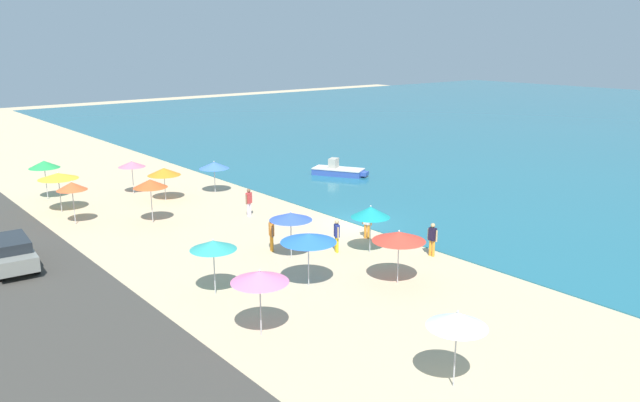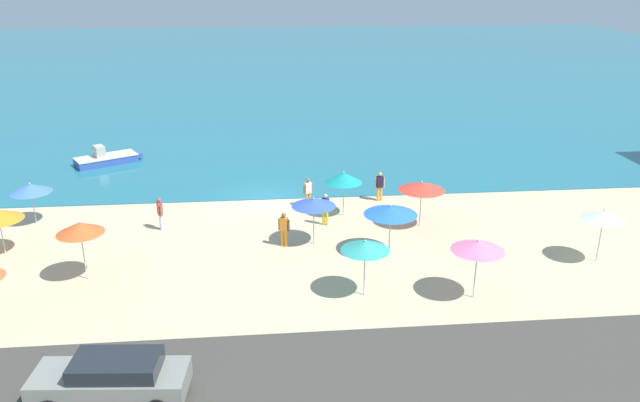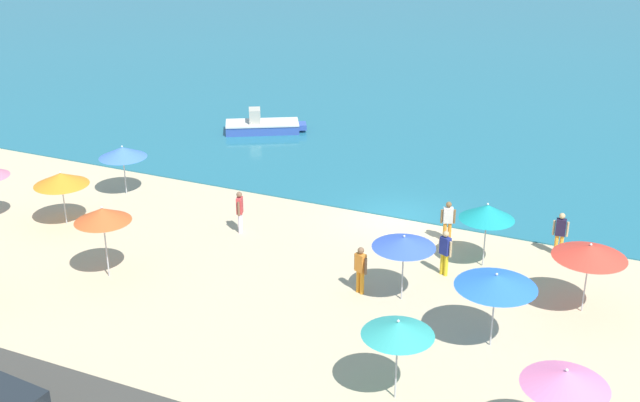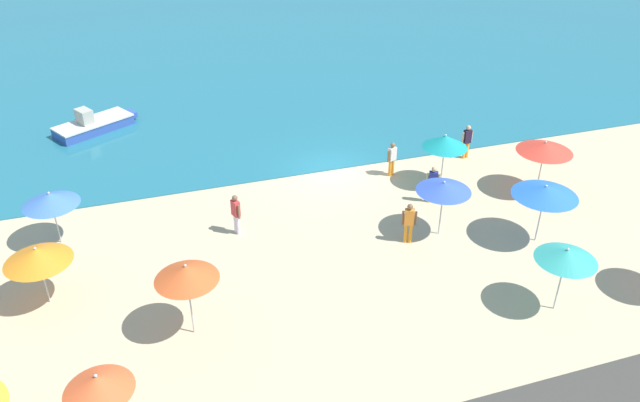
{
  "view_description": "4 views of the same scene",
  "coord_description": "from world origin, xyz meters",
  "px_view_note": "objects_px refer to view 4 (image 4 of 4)",
  "views": [
    {
      "loc": [
        25.48,
        -23.36,
        10.4
      ],
      "look_at": [
        0.29,
        -2.78,
        1.89
      ],
      "focal_mm": 35.0,
      "sensor_mm": 36.0,
      "label": 1
    },
    {
      "loc": [
        -0.0,
        -33.33,
        12.38
      ],
      "look_at": [
        2.81,
        -3.88,
        1.28
      ],
      "focal_mm": 35.0,
      "sensor_mm": 36.0,
      "label": 2
    },
    {
      "loc": [
        9.41,
        -28.58,
        13.25
      ],
      "look_at": [
        -2.76,
        -1.63,
        0.92
      ],
      "focal_mm": 45.0,
      "sensor_mm": 36.0,
      "label": 3
    },
    {
      "loc": [
        -8.31,
        -24.1,
        13.66
      ],
      "look_at": [
        -2.15,
        -4.86,
        1.51
      ],
      "focal_mm": 35.0,
      "sensor_mm": 36.0,
      "label": 4
    }
  ],
  "objects_px": {
    "beach_umbrella_5": "(98,384)",
    "bather_4": "(392,157)",
    "beach_umbrella_8": "(50,199)",
    "beach_umbrella_2": "(545,147)",
    "beach_umbrella_6": "(567,255)",
    "bather_0": "(467,140)",
    "bather_3": "(409,221)",
    "beach_umbrella_1": "(445,142)",
    "beach_umbrella_0": "(37,255)",
    "beach_umbrella_9": "(186,273)",
    "bather_1": "(236,212)",
    "beach_umbrella_11": "(545,191)",
    "skiff_nearshore": "(94,124)",
    "bather_2": "(433,183)",
    "beach_umbrella_13": "(444,187)"
  },
  "relations": [
    {
      "from": "beach_umbrella_2",
      "to": "beach_umbrella_13",
      "type": "bearing_deg",
      "value": -163.43
    },
    {
      "from": "beach_umbrella_6",
      "to": "bather_0",
      "type": "bearing_deg",
      "value": 76.23
    },
    {
      "from": "bather_4",
      "to": "bather_1",
      "type": "bearing_deg",
      "value": -161.59
    },
    {
      "from": "bather_1",
      "to": "bather_2",
      "type": "height_order",
      "value": "bather_1"
    },
    {
      "from": "beach_umbrella_6",
      "to": "bather_0",
      "type": "relative_size",
      "value": 1.44
    },
    {
      "from": "beach_umbrella_9",
      "to": "bather_4",
      "type": "relative_size",
      "value": 1.63
    },
    {
      "from": "beach_umbrella_2",
      "to": "skiff_nearshore",
      "type": "bearing_deg",
      "value": 145.83
    },
    {
      "from": "beach_umbrella_13",
      "to": "beach_umbrella_1",
      "type": "bearing_deg",
      "value": 61.82
    },
    {
      "from": "beach_umbrella_5",
      "to": "bather_1",
      "type": "bearing_deg",
      "value": 60.26
    },
    {
      "from": "beach_umbrella_6",
      "to": "beach_umbrella_9",
      "type": "xyz_separation_m",
      "value": [
        -11.48,
        2.48,
        0.18
      ]
    },
    {
      "from": "beach_umbrella_8",
      "to": "beach_umbrella_2",
      "type": "bearing_deg",
      "value": -6.45
    },
    {
      "from": "bather_2",
      "to": "bather_3",
      "type": "distance_m",
      "value": 3.27
    },
    {
      "from": "beach_umbrella_6",
      "to": "beach_umbrella_11",
      "type": "relative_size",
      "value": 1.0
    },
    {
      "from": "beach_umbrella_0",
      "to": "bather_1",
      "type": "relative_size",
      "value": 1.31
    },
    {
      "from": "beach_umbrella_6",
      "to": "bather_4",
      "type": "distance_m",
      "value": 10.3
    },
    {
      "from": "beach_umbrella_9",
      "to": "bather_3",
      "type": "relative_size",
      "value": 1.56
    },
    {
      "from": "beach_umbrella_2",
      "to": "beach_umbrella_9",
      "type": "xyz_separation_m",
      "value": [
        -15.46,
        -4.33,
        0.19
      ]
    },
    {
      "from": "beach_umbrella_0",
      "to": "bather_2",
      "type": "height_order",
      "value": "beach_umbrella_0"
    },
    {
      "from": "beach_umbrella_6",
      "to": "beach_umbrella_13",
      "type": "bearing_deg",
      "value": 107.11
    },
    {
      "from": "beach_umbrella_1",
      "to": "beach_umbrella_11",
      "type": "bearing_deg",
      "value": -73.89
    },
    {
      "from": "beach_umbrella_6",
      "to": "beach_umbrella_11",
      "type": "bearing_deg",
      "value": 64.16
    },
    {
      "from": "beach_umbrella_5",
      "to": "bather_0",
      "type": "height_order",
      "value": "beach_umbrella_5"
    },
    {
      "from": "skiff_nearshore",
      "to": "beach_umbrella_2",
      "type": "bearing_deg",
      "value": -34.17
    },
    {
      "from": "beach_umbrella_9",
      "to": "bather_0",
      "type": "height_order",
      "value": "beach_umbrella_9"
    },
    {
      "from": "bather_1",
      "to": "bather_3",
      "type": "distance_m",
      "value": 6.61
    },
    {
      "from": "beach_umbrella_8",
      "to": "beach_umbrella_9",
      "type": "distance_m",
      "value": 7.77
    },
    {
      "from": "beach_umbrella_11",
      "to": "bather_3",
      "type": "relative_size",
      "value": 1.44
    },
    {
      "from": "beach_umbrella_6",
      "to": "bather_1",
      "type": "height_order",
      "value": "beach_umbrella_6"
    },
    {
      "from": "bather_1",
      "to": "bather_4",
      "type": "xyz_separation_m",
      "value": [
        7.61,
        2.53,
        -0.04
      ]
    },
    {
      "from": "beach_umbrella_0",
      "to": "beach_umbrella_9",
      "type": "distance_m",
      "value": 5.3
    },
    {
      "from": "beach_umbrella_1",
      "to": "bather_1",
      "type": "xyz_separation_m",
      "value": [
        -9.37,
        -1.07,
        -1.15
      ]
    },
    {
      "from": "beach_umbrella_6",
      "to": "beach_umbrella_1",
      "type": "bearing_deg",
      "value": 88.08
    },
    {
      "from": "beach_umbrella_2",
      "to": "beach_umbrella_11",
      "type": "xyz_separation_m",
      "value": [
        -2.23,
        -3.2,
        0.03
      ]
    },
    {
      "from": "beach_umbrella_9",
      "to": "bather_1",
      "type": "relative_size",
      "value": 1.56
    },
    {
      "from": "beach_umbrella_2",
      "to": "beach_umbrella_6",
      "type": "relative_size",
      "value": 1.0
    },
    {
      "from": "beach_umbrella_8",
      "to": "beach_umbrella_6",
      "type": "bearing_deg",
      "value": -30.0
    },
    {
      "from": "beach_umbrella_5",
      "to": "bather_4",
      "type": "distance_m",
      "value": 16.91
    },
    {
      "from": "beach_umbrella_8",
      "to": "beach_umbrella_13",
      "type": "height_order",
      "value": "beach_umbrella_13"
    },
    {
      "from": "beach_umbrella_1",
      "to": "bather_4",
      "type": "height_order",
      "value": "beach_umbrella_1"
    },
    {
      "from": "beach_umbrella_13",
      "to": "beach_umbrella_6",
      "type": "bearing_deg",
      "value": -72.89
    },
    {
      "from": "beach_umbrella_13",
      "to": "skiff_nearshore",
      "type": "distance_m",
      "value": 19.05
    },
    {
      "from": "beach_umbrella_8",
      "to": "beach_umbrella_13",
      "type": "xyz_separation_m",
      "value": [
        14.06,
        -3.87,
        0.17
      ]
    },
    {
      "from": "bather_3",
      "to": "beach_umbrella_1",
      "type": "bearing_deg",
      "value": 48.15
    },
    {
      "from": "beach_umbrella_0",
      "to": "beach_umbrella_8",
      "type": "height_order",
      "value": "beach_umbrella_0"
    },
    {
      "from": "beach_umbrella_2",
      "to": "beach_umbrella_9",
      "type": "bearing_deg",
      "value": -164.35
    },
    {
      "from": "beach_umbrella_1",
      "to": "bather_2",
      "type": "relative_size",
      "value": 1.45
    },
    {
      "from": "bather_1",
      "to": "beach_umbrella_1",
      "type": "bearing_deg",
      "value": 6.53
    },
    {
      "from": "beach_umbrella_6",
      "to": "beach_umbrella_2",
      "type": "bearing_deg",
      "value": 59.71
    },
    {
      "from": "beach_umbrella_11",
      "to": "beach_umbrella_13",
      "type": "relative_size",
      "value": 1.04
    },
    {
      "from": "bather_4",
      "to": "beach_umbrella_11",
      "type": "bearing_deg",
      "value": -63.71
    }
  ]
}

